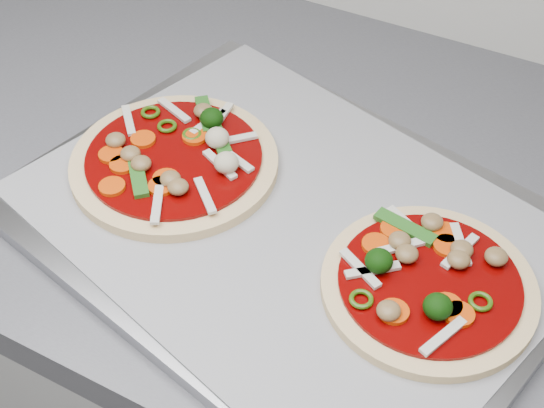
% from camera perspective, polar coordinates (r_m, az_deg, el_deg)
% --- Properties ---
extents(countertop, '(3.60, 0.60, 0.04)m').
position_cam_1_polar(countertop, '(0.75, 16.03, -3.39)').
color(countertop, '#58585E').
rests_on(countertop, base_cabinet).
extents(baking_tray, '(0.56, 0.47, 0.02)m').
position_cam_1_polar(baking_tray, '(0.70, 1.30, -1.66)').
color(baking_tray, gray).
rests_on(baking_tray, countertop).
extents(parchment, '(0.55, 0.46, 0.00)m').
position_cam_1_polar(parchment, '(0.70, 1.32, -1.15)').
color(parchment, gray).
rests_on(parchment, baking_tray).
extents(pizza_left, '(0.26, 0.26, 0.03)m').
position_cam_1_polar(pizza_left, '(0.75, -7.27, 3.36)').
color(pizza_left, '#E7BF8C').
rests_on(pizza_left, parchment).
extents(pizza_right, '(0.20, 0.20, 0.03)m').
position_cam_1_polar(pizza_right, '(0.65, 11.63, -5.76)').
color(pizza_right, '#E7BF8C').
rests_on(pizza_right, parchment).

